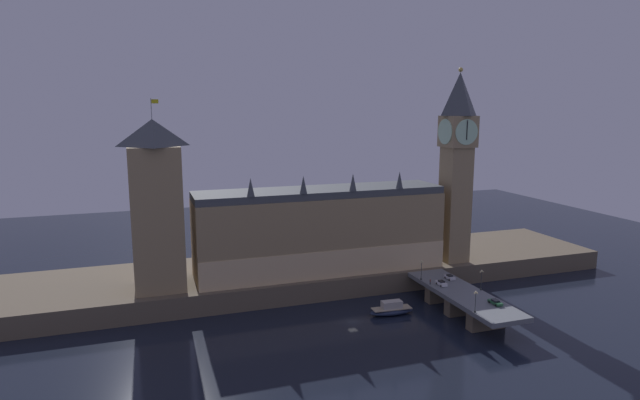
{
  "coord_description": "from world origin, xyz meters",
  "views": [
    {
      "loc": [
        -56.9,
        -136.9,
        62.33
      ],
      "look_at": [
        -3.33,
        20.0,
        33.19
      ],
      "focal_mm": 30.0,
      "sensor_mm": 36.0,
      "label": 1
    }
  ],
  "objects_px": {
    "car_southbound_lead": "(495,302)",
    "car_southbound_trail": "(450,277)",
    "pedestrian_far_rail": "(430,281)",
    "street_lamp_far": "(421,268)",
    "boat_upstream": "(392,310)",
    "victoria_tower": "(156,205)",
    "street_lamp_near": "(476,299)",
    "street_lamp_mid": "(481,277)",
    "car_northbound_lead": "(441,283)",
    "clock_tower": "(457,161)"
  },
  "relations": [
    {
      "from": "street_lamp_mid",
      "to": "pedestrian_far_rail",
      "type": "bearing_deg",
      "value": 140.93
    },
    {
      "from": "boat_upstream",
      "to": "street_lamp_far",
      "type": "bearing_deg",
      "value": 29.77
    },
    {
      "from": "car_southbound_trail",
      "to": "clock_tower",
      "type": "bearing_deg",
      "value": 55.28
    },
    {
      "from": "pedestrian_far_rail",
      "to": "street_lamp_far",
      "type": "height_order",
      "value": "street_lamp_far"
    },
    {
      "from": "street_lamp_near",
      "to": "street_lamp_mid",
      "type": "distance_m",
      "value": 19.21
    },
    {
      "from": "clock_tower",
      "to": "car_southbound_trail",
      "type": "xyz_separation_m",
      "value": [
        -12.94,
        -18.67,
        -35.69
      ]
    },
    {
      "from": "car_northbound_lead",
      "to": "street_lamp_mid",
      "type": "bearing_deg",
      "value": -40.76
    },
    {
      "from": "victoria_tower",
      "to": "car_northbound_lead",
      "type": "distance_m",
      "value": 91.17
    },
    {
      "from": "car_southbound_trail",
      "to": "street_lamp_mid",
      "type": "relative_size",
      "value": 0.62
    },
    {
      "from": "street_lamp_mid",
      "to": "car_northbound_lead",
      "type": "bearing_deg",
      "value": 139.24
    },
    {
      "from": "pedestrian_far_rail",
      "to": "street_lamp_near",
      "type": "height_order",
      "value": "street_lamp_near"
    },
    {
      "from": "car_southbound_lead",
      "to": "car_southbound_trail",
      "type": "relative_size",
      "value": 1.14
    },
    {
      "from": "street_lamp_near",
      "to": "boat_upstream",
      "type": "height_order",
      "value": "street_lamp_near"
    },
    {
      "from": "car_southbound_lead",
      "to": "street_lamp_far",
      "type": "xyz_separation_m",
      "value": [
        -9.05,
        26.15,
        3.43
      ]
    },
    {
      "from": "victoria_tower",
      "to": "boat_upstream",
      "type": "xyz_separation_m",
      "value": [
        65.71,
        -27.57,
        -31.28
      ]
    },
    {
      "from": "victoria_tower",
      "to": "car_northbound_lead",
      "type": "height_order",
      "value": "victoria_tower"
    },
    {
      "from": "car_southbound_lead",
      "to": "street_lamp_near",
      "type": "height_order",
      "value": "street_lamp_near"
    },
    {
      "from": "clock_tower",
      "to": "pedestrian_far_rail",
      "type": "bearing_deg",
      "value": -135.61
    },
    {
      "from": "car_northbound_lead",
      "to": "victoria_tower",
      "type": "bearing_deg",
      "value": 162.64
    },
    {
      "from": "car_southbound_lead",
      "to": "boat_upstream",
      "type": "distance_m",
      "value": 30.19
    },
    {
      "from": "car_southbound_lead",
      "to": "street_lamp_near",
      "type": "xyz_separation_m",
      "value": [
        -9.05,
        -3.29,
        3.19
      ]
    },
    {
      "from": "victoria_tower",
      "to": "car_northbound_lead",
      "type": "relative_size",
      "value": 13.44
    },
    {
      "from": "street_lamp_far",
      "to": "boat_upstream",
      "type": "xyz_separation_m",
      "value": [
        -14.6,
        -8.35,
        -9.33
      ]
    },
    {
      "from": "victoria_tower",
      "to": "car_southbound_lead",
      "type": "xyz_separation_m",
      "value": [
        89.37,
        -45.36,
        -25.38
      ]
    },
    {
      "from": "car_southbound_trail",
      "to": "street_lamp_far",
      "type": "xyz_separation_m",
      "value": [
        -9.05,
        2.56,
        3.37
      ]
    },
    {
      "from": "car_northbound_lead",
      "to": "car_southbound_lead",
      "type": "height_order",
      "value": "car_northbound_lead"
    },
    {
      "from": "victoria_tower",
      "to": "pedestrian_far_rail",
      "type": "xyz_separation_m",
      "value": [
        80.72,
        -24.24,
        -25.04
      ]
    },
    {
      "from": "pedestrian_far_rail",
      "to": "boat_upstream",
      "type": "height_order",
      "value": "pedestrian_far_rail"
    },
    {
      "from": "pedestrian_far_rail",
      "to": "street_lamp_mid",
      "type": "xyz_separation_m",
      "value": [
        11.94,
        -9.69,
        3.07
      ]
    },
    {
      "from": "car_northbound_lead",
      "to": "street_lamp_mid",
      "type": "height_order",
      "value": "street_lamp_mid"
    },
    {
      "from": "car_northbound_lead",
      "to": "boat_upstream",
      "type": "relative_size",
      "value": 0.31
    },
    {
      "from": "clock_tower",
      "to": "car_southbound_trail",
      "type": "bearing_deg",
      "value": -124.72
    },
    {
      "from": "clock_tower",
      "to": "street_lamp_mid",
      "type": "height_order",
      "value": "clock_tower"
    },
    {
      "from": "street_lamp_mid",
      "to": "street_lamp_near",
      "type": "bearing_deg",
      "value": -129.97
    },
    {
      "from": "victoria_tower",
      "to": "street_lamp_near",
      "type": "bearing_deg",
      "value": -31.21
    },
    {
      "from": "street_lamp_far",
      "to": "car_southbound_trail",
      "type": "bearing_deg",
      "value": -15.76
    },
    {
      "from": "victoria_tower",
      "to": "car_southbound_lead",
      "type": "height_order",
      "value": "victoria_tower"
    },
    {
      "from": "car_northbound_lead",
      "to": "street_lamp_mid",
      "type": "xyz_separation_m",
      "value": [
        9.05,
        -7.81,
        3.34
      ]
    },
    {
      "from": "car_southbound_trail",
      "to": "pedestrian_far_rail",
      "type": "height_order",
      "value": "pedestrian_far_rail"
    },
    {
      "from": "car_northbound_lead",
      "to": "car_southbound_trail",
      "type": "relative_size",
      "value": 1.06
    },
    {
      "from": "car_southbound_lead",
      "to": "street_lamp_near",
      "type": "bearing_deg",
      "value": -160.03
    },
    {
      "from": "car_northbound_lead",
      "to": "car_southbound_lead",
      "type": "bearing_deg",
      "value": -73.3
    },
    {
      "from": "car_southbound_trail",
      "to": "street_lamp_mid",
      "type": "bearing_deg",
      "value": -74.89
    },
    {
      "from": "car_southbound_lead",
      "to": "street_lamp_mid",
      "type": "distance_m",
      "value": 12.37
    },
    {
      "from": "car_southbound_lead",
      "to": "car_southbound_trail",
      "type": "distance_m",
      "value": 23.59
    },
    {
      "from": "victoria_tower",
      "to": "boat_upstream",
      "type": "relative_size",
      "value": 4.15
    },
    {
      "from": "victoria_tower",
      "to": "street_lamp_far",
      "type": "relative_size",
      "value": 8.88
    },
    {
      "from": "victoria_tower",
      "to": "clock_tower",
      "type": "bearing_deg",
      "value": -1.74
    },
    {
      "from": "clock_tower",
      "to": "street_lamp_mid",
      "type": "relative_size",
      "value": 10.6
    },
    {
      "from": "pedestrian_far_rail",
      "to": "street_lamp_near",
      "type": "distance_m",
      "value": 24.58
    }
  ]
}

